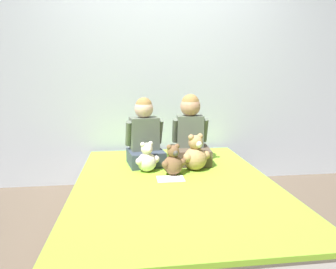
# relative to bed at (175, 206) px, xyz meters

# --- Properties ---
(ground_plane) EXTENTS (14.00, 14.00, 0.00)m
(ground_plane) POSITION_rel_bed_xyz_m (0.00, 0.00, -0.19)
(ground_plane) COLOR brown
(wall_behind_bed) EXTENTS (8.00, 0.06, 2.50)m
(wall_behind_bed) POSITION_rel_bed_xyz_m (0.00, 1.13, 1.06)
(wall_behind_bed) COLOR silver
(wall_behind_bed) RESTS_ON ground_plane
(bed) EXTENTS (1.50, 2.03, 0.39)m
(bed) POSITION_rel_bed_xyz_m (0.00, 0.00, 0.00)
(bed) COLOR brown
(bed) RESTS_ON ground_plane
(child_on_left) EXTENTS (0.36, 0.36, 0.60)m
(child_on_left) POSITION_rel_bed_xyz_m (-0.20, 0.50, 0.45)
(child_on_left) COLOR #384251
(child_on_left) RESTS_ON bed
(child_on_right) EXTENTS (0.36, 0.35, 0.62)m
(child_on_right) POSITION_rel_bed_xyz_m (0.21, 0.50, 0.46)
(child_on_right) COLOR brown
(child_on_right) RESTS_ON bed
(teddy_bear_held_by_left_child) EXTENTS (0.20, 0.16, 0.25)m
(teddy_bear_held_by_left_child) POSITION_rel_bed_xyz_m (-0.19, 0.28, 0.30)
(teddy_bear_held_by_left_child) COLOR silver
(teddy_bear_held_by_left_child) RESTS_ON bed
(teddy_bear_held_by_right_child) EXTENTS (0.25, 0.20, 0.31)m
(teddy_bear_held_by_right_child) POSITION_rel_bed_xyz_m (0.21, 0.27, 0.33)
(teddy_bear_held_by_right_child) COLOR tan
(teddy_bear_held_by_right_child) RESTS_ON bed
(teddy_bear_between_children) EXTENTS (0.20, 0.16, 0.25)m
(teddy_bear_between_children) POSITION_rel_bed_xyz_m (0.01, 0.17, 0.30)
(teddy_bear_between_children) COLOR brown
(teddy_bear_between_children) RESTS_ON bed
(sign_card) EXTENTS (0.21, 0.15, 0.00)m
(sign_card) POSITION_rel_bed_xyz_m (-0.03, 0.06, 0.20)
(sign_card) COLOR white
(sign_card) RESTS_ON bed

